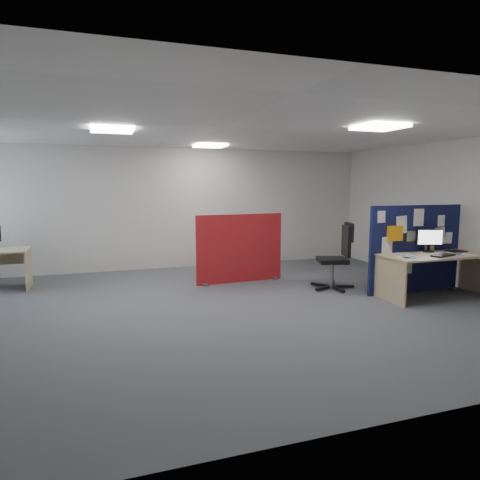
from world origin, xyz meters
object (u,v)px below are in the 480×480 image
object	(u,v)px
navy_divider	(414,249)
office_chair	(339,252)
main_desk	(434,263)
red_divider	(240,249)
monitor_main	(429,239)

from	to	relation	value
navy_divider	office_chair	distance (m)	1.28
main_desk	red_divider	bearing A→B (deg)	142.65
monitor_main	office_chair	world-z (taller)	office_chair
office_chair	main_desk	bearing A→B (deg)	-21.06
monitor_main	red_divider	size ratio (longest dim) A/B	0.25
monitor_main	red_divider	xyz separation A→B (m)	(-2.79, 1.89, -0.30)
navy_divider	main_desk	world-z (taller)	navy_divider
main_desk	office_chair	distance (m)	1.57
red_divider	office_chair	distance (m)	1.88
main_desk	red_divider	world-z (taller)	red_divider
main_desk	office_chair	bearing A→B (deg)	141.19
navy_divider	red_divider	xyz separation A→B (m)	(-2.62, 1.74, -0.12)
red_divider	office_chair	size ratio (longest dim) A/B	1.49
office_chair	red_divider	bearing A→B (deg)	161.62
monitor_main	office_chair	distance (m)	1.52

